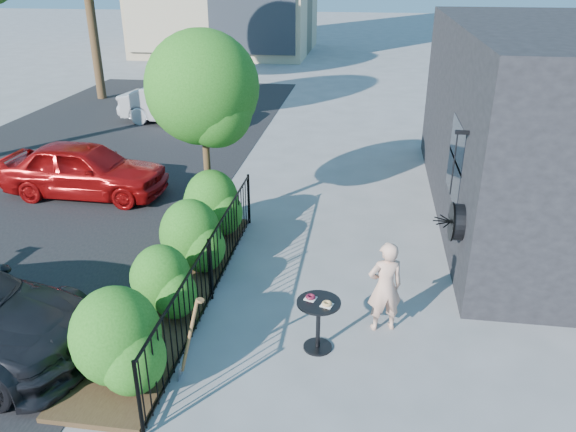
% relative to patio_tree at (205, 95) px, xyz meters
% --- Properties ---
extents(ground, '(120.00, 120.00, 0.00)m').
position_rel_patio_tree_xyz_m(ground, '(2.24, -2.76, -2.76)').
color(ground, gray).
rests_on(ground, ground).
extents(fence, '(0.05, 6.05, 1.10)m').
position_rel_patio_tree_xyz_m(fence, '(0.74, -2.76, -2.20)').
color(fence, black).
rests_on(fence, ground).
extents(planting_bed, '(1.30, 6.00, 0.08)m').
position_rel_patio_tree_xyz_m(planting_bed, '(0.04, -2.76, -2.72)').
color(planting_bed, '#382616').
rests_on(planting_bed, ground).
extents(shrubs, '(1.10, 5.60, 1.24)m').
position_rel_patio_tree_xyz_m(shrubs, '(0.14, -2.66, -2.06)').
color(shrubs, '#1F5D15').
rests_on(shrubs, ground).
extents(patio_tree, '(2.20, 2.20, 3.94)m').
position_rel_patio_tree_xyz_m(patio_tree, '(0.00, 0.00, 0.00)').
color(patio_tree, '#3F2B19').
rests_on(patio_tree, ground).
extents(street, '(9.00, 30.00, 0.01)m').
position_rel_patio_tree_xyz_m(street, '(-4.76, 0.24, -2.76)').
color(street, black).
rests_on(street, ground).
extents(cafe_table, '(0.62, 0.62, 0.84)m').
position_rel_patio_tree_xyz_m(cafe_table, '(2.59, -3.80, -2.22)').
color(cafe_table, black).
rests_on(cafe_table, ground).
extents(woman, '(0.61, 0.49, 1.45)m').
position_rel_patio_tree_xyz_m(woman, '(3.51, -3.18, -2.04)').
color(woman, '#DBA68D').
rests_on(woman, ground).
extents(shovel, '(0.44, 0.17, 1.31)m').
position_rel_patio_tree_xyz_m(shovel, '(0.98, -4.71, -2.19)').
color(shovel, brown).
rests_on(shovel, ground).
extents(car_red, '(3.87, 1.63, 1.31)m').
position_rel_patio_tree_xyz_m(car_red, '(-3.41, 1.24, -2.11)').
color(car_red, '#A10D0E').
rests_on(car_red, ground).
extents(car_silver, '(4.20, 1.95, 1.33)m').
position_rel_patio_tree_xyz_m(car_silver, '(-3.34, 7.93, -2.10)').
color(car_silver, silver).
rests_on(car_silver, ground).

